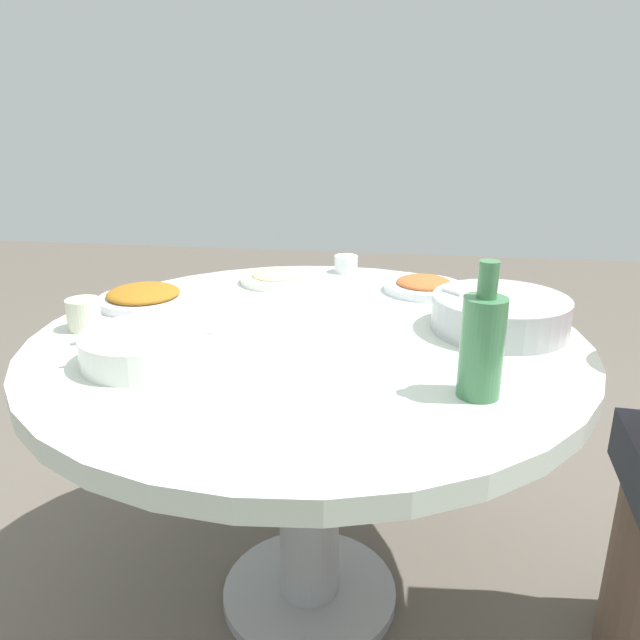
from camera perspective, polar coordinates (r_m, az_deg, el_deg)
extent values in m
plane|color=#5E554B|center=(1.79, -0.96, -24.12)|extent=(8.00, 8.00, 0.00)
cylinder|color=#99999E|center=(1.78, -0.96, -23.77)|extent=(0.45, 0.45, 0.03)
cylinder|color=#99999E|center=(1.56, -1.03, -14.40)|extent=(0.15, 0.15, 0.67)
cylinder|color=silver|center=(1.39, -1.12, -2.16)|extent=(1.23, 1.23, 0.04)
cylinder|color=#B2B5BA|center=(1.45, 16.28, 0.54)|extent=(0.31, 0.31, 0.08)
ellipsoid|color=white|center=(1.45, 16.30, 0.69)|extent=(0.25, 0.25, 0.09)
cube|color=white|center=(1.49, 13.94, 3.01)|extent=(0.15, 0.14, 0.01)
cylinder|color=white|center=(1.28, -16.02, -2.44)|extent=(0.25, 0.25, 0.06)
cylinder|color=#341B0E|center=(1.28, -16.00, -2.66)|extent=(0.22, 0.22, 0.04)
cylinder|color=silver|center=(1.27, -16.11, -1.53)|extent=(0.25, 0.11, 0.01)
cylinder|color=white|center=(1.79, -4.04, 3.80)|extent=(0.21, 0.21, 0.02)
ellipsoid|color=#D3BD86|center=(1.79, -4.05, 4.19)|extent=(0.14, 0.14, 0.03)
cylinder|color=white|center=(1.72, 9.54, 2.96)|extent=(0.22, 0.22, 0.02)
ellipsoid|color=#B65D2C|center=(1.72, 9.57, 3.45)|extent=(0.15, 0.15, 0.03)
cylinder|color=silver|center=(1.65, -15.94, 1.79)|extent=(0.23, 0.23, 0.02)
ellipsoid|color=#98611A|center=(1.65, -16.00, 2.39)|extent=(0.18, 0.18, 0.04)
cylinder|color=#407A4C|center=(1.10, 14.71, -2.49)|extent=(0.08, 0.08, 0.18)
cylinder|color=#407A4C|center=(1.06, 15.27, 3.63)|extent=(0.03, 0.03, 0.06)
cylinder|color=white|center=(1.90, 2.42, 5.20)|extent=(0.07, 0.07, 0.05)
cylinder|color=beige|center=(1.50, -20.99, 0.50)|extent=(0.07, 0.07, 0.07)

